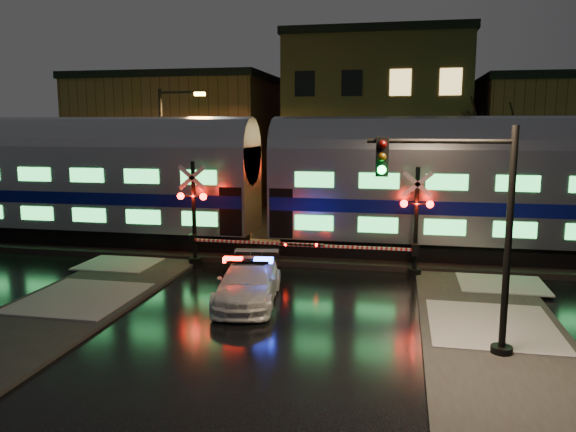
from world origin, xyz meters
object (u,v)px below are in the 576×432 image
(streetlight, at_px, (167,151))
(crossing_signal_left, at_px, (202,224))
(police_car, at_px, (248,282))
(crossing_signal_right, at_px, (406,232))
(traffic_light, at_px, (470,237))

(streetlight, bearing_deg, crossing_signal_left, -57.04)
(police_car, distance_m, crossing_signal_right, 6.71)
(crossing_signal_right, height_order, crossing_signal_left, crossing_signal_left)
(crossing_signal_right, bearing_deg, streetlight, 151.98)
(crossing_signal_left, distance_m, traffic_light, 12.21)
(police_car, relative_size, streetlight, 0.63)
(police_car, relative_size, crossing_signal_left, 0.79)
(streetlight, bearing_deg, traffic_light, -45.01)
(crossing_signal_left, bearing_deg, crossing_signal_right, -0.01)
(streetlight, bearing_deg, police_car, -55.60)
(crossing_signal_right, relative_size, traffic_light, 1.03)
(traffic_light, xyz_separation_m, streetlight, (-14.02, 14.02, 1.34))
(police_car, bearing_deg, traffic_light, -32.61)
(crossing_signal_right, xyz_separation_m, streetlight, (-12.58, 6.69, 2.67))
(police_car, height_order, crossing_signal_right, crossing_signal_right)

